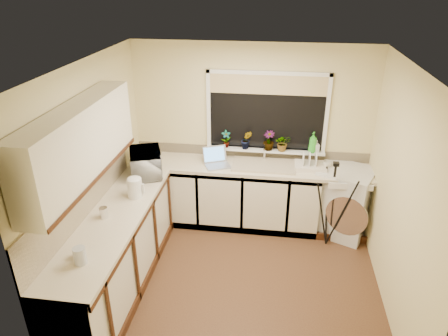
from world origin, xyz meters
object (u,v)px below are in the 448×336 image
(glass_jug, at_px, (80,256))
(steel_jar, at_px, (104,213))
(soap_bottle_clear, at_px, (316,146))
(kettle, at_px, (135,188))
(plant_c, at_px, (269,141))
(laptop, at_px, (216,160))
(washing_machine, at_px, (344,201))
(microwave, at_px, (146,163))
(cup_left, at_px, (79,252))
(plant_a, at_px, (226,139))
(plant_d, at_px, (283,143))
(plant_b, at_px, (246,140))
(cup_back, at_px, (327,164))
(tripod, at_px, (331,205))
(dish_rack, at_px, (310,166))
(soap_bottle_green, at_px, (313,142))

(glass_jug, distance_m, steel_jar, 0.75)
(glass_jug, height_order, soap_bottle_clear, soap_bottle_clear)
(kettle, bearing_deg, plant_c, 40.34)
(steel_jar, bearing_deg, kettle, 69.27)
(laptop, bearing_deg, steel_jar, -147.70)
(washing_machine, bearing_deg, kettle, -133.87)
(microwave, relative_size, cup_left, 5.84)
(glass_jug, xyz_separation_m, cup_left, (-0.06, 0.09, -0.04))
(washing_machine, relative_size, kettle, 4.17)
(plant_a, bearing_deg, plant_d, -0.90)
(plant_b, bearing_deg, cup_back, -7.10)
(microwave, bearing_deg, soap_bottle_clear, -94.08)
(steel_jar, height_order, plant_a, plant_a)
(tripod, height_order, steel_jar, tripod)
(tripod, xyz_separation_m, plant_b, (-1.13, 0.56, 0.59))
(microwave, bearing_deg, plant_d, -90.43)
(plant_d, xyz_separation_m, cup_left, (-1.79, -2.35, -0.22))
(washing_machine, distance_m, glass_jug, 3.44)
(microwave, height_order, plant_b, plant_b)
(tripod, distance_m, glass_jug, 3.04)
(soap_bottle_clear, xyz_separation_m, cup_back, (0.15, -0.15, -0.19))
(cup_left, bearing_deg, plant_d, 52.79)
(cup_back, bearing_deg, plant_c, 169.74)
(soap_bottle_clear, bearing_deg, dish_rack, -107.94)
(plant_b, bearing_deg, soap_bottle_green, 0.32)
(dish_rack, height_order, steel_jar, steel_jar)
(plant_a, height_order, cup_left, plant_a)
(kettle, relative_size, plant_a, 0.91)
(kettle, xyz_separation_m, cup_back, (2.23, 1.09, -0.06))
(laptop, bearing_deg, cup_back, -20.36)
(laptop, bearing_deg, dish_rack, -22.14)
(kettle, relative_size, plant_d, 0.97)
(kettle, bearing_deg, plant_a, 54.72)
(washing_machine, bearing_deg, steel_jar, -126.88)
(plant_b, bearing_deg, plant_a, 177.54)
(microwave, bearing_deg, dish_rack, -98.78)
(laptop, relative_size, cup_back, 3.51)
(plant_b, bearing_deg, laptop, -147.53)
(kettle, relative_size, cup_back, 1.84)
(plant_b, height_order, plant_d, plant_b)
(microwave, height_order, plant_d, plant_d)
(microwave, bearing_deg, cup_left, 156.00)
(washing_machine, bearing_deg, soap_bottle_green, 177.65)
(kettle, distance_m, cup_left, 1.13)
(tripod, relative_size, plant_b, 4.52)
(steel_jar, xyz_separation_m, soap_bottle_clear, (2.26, 1.71, 0.18))
(soap_bottle_clear, relative_size, cup_back, 1.44)
(plant_a, bearing_deg, dish_rack, -9.97)
(kettle, distance_m, plant_d, 2.06)
(plant_c, distance_m, cup_back, 0.83)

